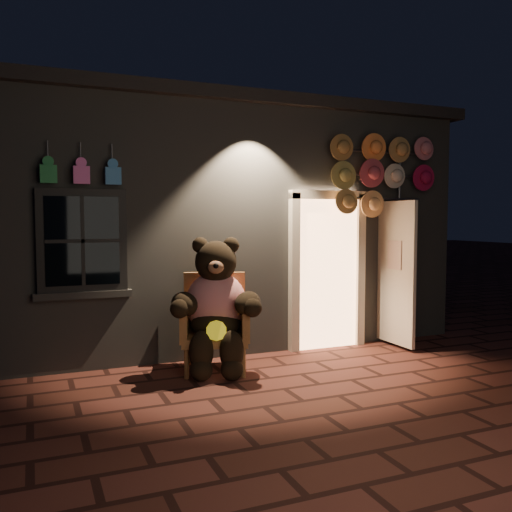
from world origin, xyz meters
TOP-DOWN VIEW (x-y plane):
  - ground at (0.00, 0.00)m, footprint 60.00×60.00m
  - shop_building at (0.00, 3.99)m, footprint 7.30×5.95m
  - wicker_armchair at (-0.44, 1.02)m, footprint 0.95×0.91m
  - teddy_bear at (-0.47, 0.88)m, footprint 1.10×1.01m
  - hat_rack at (2.09, 1.28)m, footprint 1.69×0.22m

SIDE VIEW (x-z plane):
  - ground at x=0.00m, z-range 0.00..0.00m
  - wicker_armchair at x=-0.44m, z-range 0.00..1.14m
  - teddy_bear at x=-0.47m, z-range 0.00..1.58m
  - shop_building at x=0.00m, z-range -0.02..3.49m
  - hat_rack at x=2.09m, z-range 0.96..3.95m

